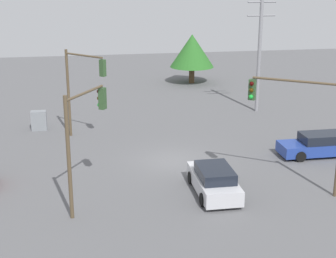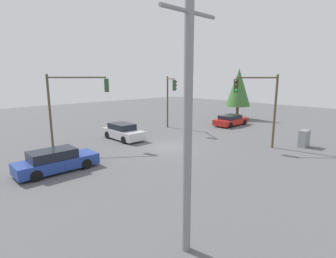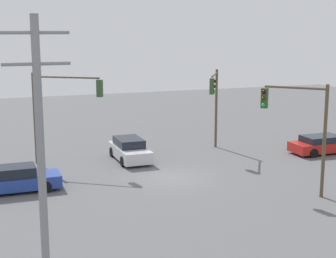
% 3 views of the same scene
% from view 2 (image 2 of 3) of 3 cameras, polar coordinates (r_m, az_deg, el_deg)
% --- Properties ---
extents(ground_plane, '(80.00, 80.00, 0.00)m').
position_cam_2_polar(ground_plane, '(21.55, 0.19, -3.95)').
color(ground_plane, '#5B5B5E').
extents(sedan_red, '(4.74, 2.02, 1.25)m').
position_cam_2_polar(sedan_red, '(31.88, 13.51, 1.86)').
color(sedan_red, red).
rests_on(sedan_red, ground_plane).
extents(sedan_silver, '(1.96, 4.40, 1.46)m').
position_cam_2_polar(sedan_silver, '(24.43, -9.76, -0.61)').
color(sedan_silver, silver).
rests_on(sedan_silver, ground_plane).
extents(sedan_blue, '(4.75, 1.87, 1.39)m').
position_cam_2_polar(sedan_blue, '(17.35, -23.20, -6.41)').
color(sedan_blue, '#233D93').
rests_on(sedan_blue, ground_plane).
extents(traffic_signal_main, '(3.99, 2.84, 5.87)m').
position_cam_2_polar(traffic_signal_main, '(22.15, -19.79, 6.54)').
color(traffic_signal_main, brown).
rests_on(traffic_signal_main, ground_plane).
extents(traffic_signal_cross, '(1.98, 3.06, 5.71)m').
position_cam_2_polar(traffic_signal_cross, '(28.16, 0.50, 7.71)').
color(traffic_signal_cross, brown).
rests_on(traffic_signal_cross, ground_plane).
extents(traffic_signal_aux, '(2.54, 2.57, 5.86)m').
position_cam_2_polar(traffic_signal_aux, '(21.91, 19.16, 6.31)').
color(traffic_signal_aux, brown).
rests_on(traffic_signal_aux, ground_plane).
extents(utility_pole_tall, '(2.20, 0.28, 9.05)m').
position_cam_2_polar(utility_pole_tall, '(7.88, 4.37, 5.02)').
color(utility_pole_tall, gray).
rests_on(utility_pole_tall, ground_plane).
extents(electrical_cabinet, '(1.05, 0.59, 1.38)m').
position_cam_2_polar(electrical_cabinet, '(24.24, 27.51, -1.85)').
color(electrical_cabinet, gray).
rests_on(electrical_cabinet, ground_plane).
extents(tree_corner, '(3.27, 3.27, 6.75)m').
position_cam_2_polar(tree_corner, '(36.67, 15.09, 8.69)').
color(tree_corner, brown).
rests_on(tree_corner, ground_plane).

